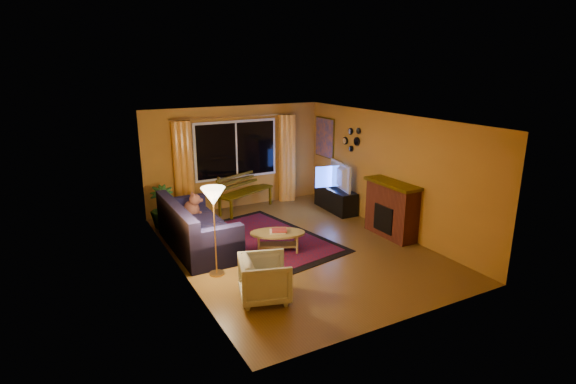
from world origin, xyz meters
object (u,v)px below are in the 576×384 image
floor_lamp (215,232)px  coffee_table (278,241)px  tv_console (335,199)px  armchair (265,276)px  bench (246,201)px  sofa (198,225)px

floor_lamp → coffee_table: (1.38, 0.40, -0.58)m
floor_lamp → tv_console: bearing=27.5°
armchair → bench: bearing=-2.2°
bench → tv_console: bearing=-52.8°
sofa → bench: bearing=44.0°
armchair → floor_lamp: bearing=35.1°
bench → tv_console: (1.93, -1.03, 0.04)m
sofa → coffee_table: size_ratio=2.21×
sofa → tv_console: size_ratio=1.76×
floor_lamp → coffee_table: size_ratio=1.48×
armchair → sofa: bearing=23.9°
sofa → floor_lamp: 1.32m
bench → tv_console: 2.19m
coffee_table → sofa: bearing=146.0°
floor_lamp → coffee_table: bearing=16.4°
armchair → tv_console: bearing=-30.4°
floor_lamp → armchair: bearing=-72.1°
tv_console → bench: bearing=154.0°
floor_lamp → sofa: bearing=86.2°
sofa → coffee_table: sofa is taller
bench → tv_console: size_ratio=1.20×
armchair → coffee_table: armchair is taller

